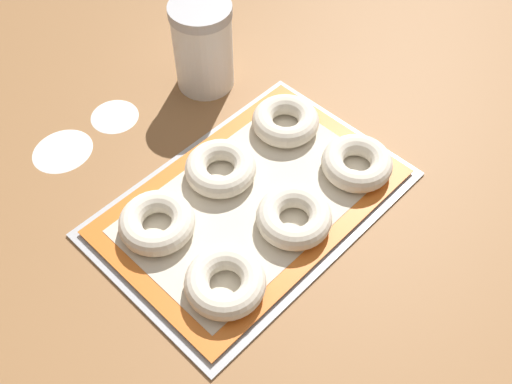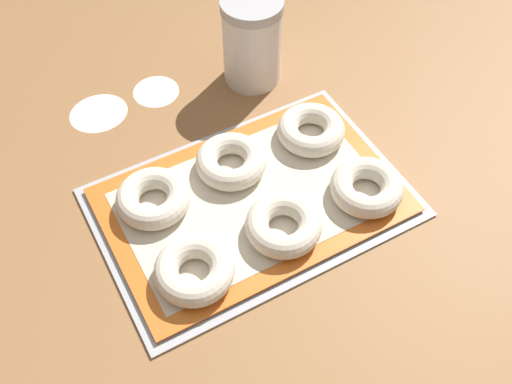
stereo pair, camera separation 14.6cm
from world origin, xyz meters
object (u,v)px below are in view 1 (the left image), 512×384
Objects in this scene: bagel_back_center at (220,169)px; bagel_front_center at (294,217)px; bagel_back_right at (285,121)px; bagel_front_right at (357,163)px; bagel_front_left at (225,282)px; baking_tray at (256,202)px; bagel_back_left at (157,223)px; flour_canister at (203,46)px.

bagel_front_center is at bearing -85.43° from bagel_back_center.
bagel_back_right is at bearing -1.23° from bagel_back_center.
bagel_front_right is 0.13m from bagel_back_right.
bagel_back_right is (0.25, 0.13, 0.00)m from bagel_front_left.
bagel_front_left is at bearing -151.01° from baking_tray.
bagel_back_right is at bearing 25.99° from baking_tray.
bagel_back_left reaches higher than baking_tray.
baking_tray is at bearing -85.04° from bagel_back_center.
bagel_front_center is 1.00× the size of bagel_back_right.
bagel_front_center is 0.33m from flour_canister.
bagel_back_center is at bearing 3.35° from bagel_back_left.
flour_canister reaches higher than bagel_back_left.
flour_canister reaches higher than baking_tray.
baking_tray is 4.18× the size of bagel_front_left.
bagel_front_left is 1.00× the size of bagel_back_center.
baking_tray is 2.89× the size of flour_canister.
bagel_back_right is (0.12, 0.13, 0.00)m from bagel_front_center.
bagel_back_right is (0.26, 0.00, 0.00)m from bagel_back_left.
baking_tray is 0.07m from bagel_back_center.
bagel_back_center is 1.00× the size of bagel_back_right.
bagel_back_left is at bearing 154.70° from bagel_front_right.
baking_tray is 4.18× the size of bagel_back_left.
bagel_back_right reaches higher than baking_tray.
bagel_front_right is (0.13, -0.00, 0.00)m from bagel_front_center.
bagel_front_left is at bearing -179.26° from bagel_front_right.
bagel_back_left is 0.26m from bagel_back_right.
flour_canister is at bearing 92.71° from bagel_front_right.
bagel_back_center is at bearing -127.22° from flour_canister.
bagel_front_center is 0.13m from bagel_back_center.
bagel_front_right is 0.31m from flour_canister.
bagel_back_right is (-0.01, 0.13, 0.00)m from bagel_front_right.
bagel_back_center is at bearing 94.96° from baking_tray.
bagel_back_right is at bearing -88.23° from flour_canister.
bagel_front_left and bagel_front_center have the same top height.
bagel_back_center is (-0.01, 0.13, 0.00)m from bagel_front_center.
bagel_front_right is 0.29m from bagel_back_left.
bagel_back_center and bagel_back_right have the same top height.
flour_canister reaches higher than bagel_back_center.
bagel_front_left is 1.00× the size of bagel_back_right.
bagel_front_center is at bearing -111.47° from flour_canister.
bagel_back_left is 1.00× the size of bagel_back_center.
baking_tray is at bearing 94.18° from bagel_front_center.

